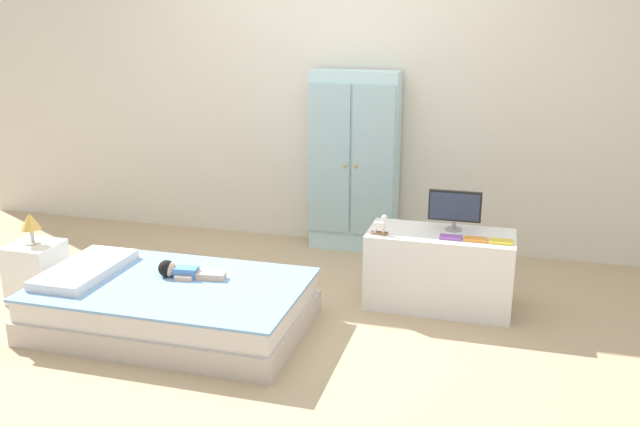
% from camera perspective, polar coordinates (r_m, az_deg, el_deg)
% --- Properties ---
extents(ground_plane, '(10.00, 10.00, 0.02)m').
position_cam_1_polar(ground_plane, '(3.98, -3.62, -9.34)').
color(ground_plane, tan).
extents(back_wall, '(6.40, 0.05, 2.70)m').
position_cam_1_polar(back_wall, '(5.10, 2.02, 12.32)').
color(back_wall, silver).
rests_on(back_wall, ground_plane).
extents(bed, '(1.49, 0.91, 0.27)m').
position_cam_1_polar(bed, '(3.95, -12.27, -7.58)').
color(bed, beige).
rests_on(bed, ground_plane).
extents(pillow, '(0.32, 0.65, 0.05)m').
position_cam_1_polar(pillow, '(4.16, -19.12, -4.43)').
color(pillow, white).
rests_on(pillow, bed).
extents(doll, '(0.39, 0.14, 0.10)m').
position_cam_1_polar(doll, '(3.96, -11.76, -4.73)').
color(doll, '#4C84C6').
rests_on(doll, bed).
extents(nightstand, '(0.29, 0.29, 0.37)m').
position_cam_1_polar(nightstand, '(4.55, -22.70, -4.56)').
color(nightstand, white).
rests_on(nightstand, ground_plane).
extents(table_lamp, '(0.12, 0.12, 0.20)m').
position_cam_1_polar(table_lamp, '(4.46, -23.14, -0.73)').
color(table_lamp, '#B7B2AD').
rests_on(table_lamp, nightstand).
extents(wardrobe, '(0.64, 0.26, 1.33)m').
position_cam_1_polar(wardrobe, '(5.02, 2.90, 4.35)').
color(wardrobe, silver).
rests_on(wardrobe, ground_plane).
extents(tv_stand, '(0.86, 0.40, 0.47)m').
position_cam_1_polar(tv_stand, '(4.17, 9.99, -4.67)').
color(tv_stand, white).
rests_on(tv_stand, ground_plane).
extents(tv_monitor, '(0.31, 0.10, 0.24)m').
position_cam_1_polar(tv_monitor, '(4.11, 11.25, 0.49)').
color(tv_monitor, '#99999E').
rests_on(tv_monitor, tv_stand).
extents(rocking_horse_toy, '(0.10, 0.04, 0.12)m').
position_cam_1_polar(rocking_horse_toy, '(4.00, 5.13, -0.97)').
color(rocking_horse_toy, '#8E6642').
rests_on(rocking_horse_toy, tv_stand).
extents(book_purple, '(0.13, 0.08, 0.01)m').
position_cam_1_polar(book_purple, '(4.00, 10.94, -1.98)').
color(book_purple, '#8E51B2').
rests_on(book_purple, tv_stand).
extents(book_orange, '(0.13, 0.08, 0.01)m').
position_cam_1_polar(book_orange, '(3.99, 12.93, -2.14)').
color(book_orange, orange).
rests_on(book_orange, tv_stand).
extents(book_yellow, '(0.13, 0.09, 0.01)m').
position_cam_1_polar(book_yellow, '(3.99, 14.96, -2.30)').
color(book_yellow, gold).
rests_on(book_yellow, tv_stand).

